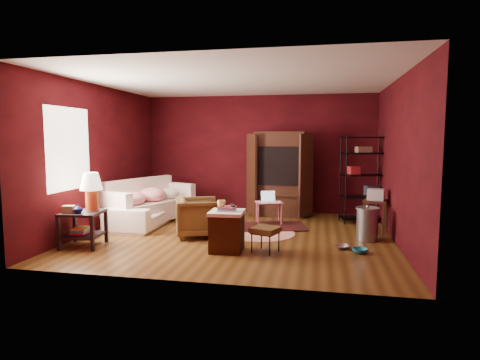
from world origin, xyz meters
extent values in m
cube|color=brown|center=(0.00, 0.00, -0.01)|extent=(5.50, 5.00, 0.02)
cube|color=white|center=(0.00, 0.00, 2.81)|extent=(5.50, 5.00, 0.02)
cube|color=#4A0A10|center=(0.00, 2.51, 1.40)|extent=(5.50, 0.02, 2.80)
cube|color=#4A0A10|center=(0.00, -2.51, 1.40)|extent=(5.50, 0.02, 2.80)
cube|color=#4A0A10|center=(-2.76, 0.00, 1.40)|extent=(0.02, 5.00, 2.80)
cube|color=#4A0A10|center=(2.76, 0.00, 1.40)|extent=(0.02, 5.00, 2.80)
cube|color=white|center=(-2.73, -1.00, 1.60)|extent=(0.02, 1.20, 1.40)
imported|color=white|center=(-2.09, 0.69, 0.45)|extent=(0.71, 2.30, 0.90)
imported|color=black|center=(-0.69, -0.24, 0.39)|extent=(0.93, 0.96, 0.77)
imported|color=#B0B2B7|center=(1.84, -0.59, 0.12)|extent=(0.24, 0.12, 0.24)
imported|color=teal|center=(2.10, -0.79, 0.12)|extent=(0.25, 0.11, 0.24)
imported|color=#0E1046|center=(-2.32, -1.43, 0.66)|extent=(0.20, 0.20, 0.15)
imported|color=#F7EF78|center=(-0.04, -1.12, 0.78)|extent=(0.16, 0.15, 0.13)
cube|color=black|center=(-2.35, -1.26, 0.56)|extent=(0.69, 0.69, 0.04)
cube|color=black|center=(-2.35, -1.26, 0.18)|extent=(0.64, 0.64, 0.03)
cube|color=black|center=(-2.59, -1.57, 0.29)|extent=(0.06, 0.06, 0.57)
cube|color=black|center=(-2.04, -1.50, 0.29)|extent=(0.06, 0.06, 0.57)
cube|color=black|center=(-2.66, -1.03, 0.29)|extent=(0.06, 0.06, 0.57)
cube|color=black|center=(-2.11, -0.95, 0.29)|extent=(0.06, 0.06, 0.57)
cylinder|color=#E25C29|center=(-2.24, -1.14, 0.76)|extent=(0.23, 0.23, 0.35)
cone|color=#F2E5C6|center=(-2.24, -1.14, 1.07)|extent=(0.41, 0.41, 0.29)
cube|color=#978352|center=(-2.48, -1.43, 0.64)|extent=(0.20, 0.15, 0.12)
cube|color=#DC3747|center=(-2.40, -1.27, 0.23)|extent=(0.26, 0.31, 0.03)
cube|color=#3799DC|center=(-2.39, -1.27, 0.27)|extent=(0.26, 0.31, 0.03)
cube|color=#F8CC52|center=(-2.38, -1.27, 0.30)|extent=(0.26, 0.31, 0.03)
cube|color=white|center=(-2.02, 0.71, 0.27)|extent=(1.40, 2.00, 0.39)
cube|color=white|center=(-2.34, 0.83, 0.53)|extent=(0.84, 1.78, 0.78)
cube|color=white|center=(-2.36, -0.15, 0.49)|extent=(0.79, 0.45, 0.53)
cube|color=white|center=(-1.68, 1.56, 0.49)|extent=(0.79, 0.45, 0.53)
ellipsoid|color=#FF243B|center=(-2.17, 0.19, 0.58)|extent=(0.66, 0.66, 0.27)
ellipsoid|color=#FF243B|center=(-1.97, 0.69, 0.60)|extent=(0.73, 0.73, 0.31)
ellipsoid|color=white|center=(-1.80, 1.14, 0.56)|extent=(0.61, 0.61, 0.25)
cube|color=#431D0F|center=(0.04, -1.08, 0.30)|extent=(0.51, 0.51, 0.59)
cube|color=white|center=(0.04, -1.08, 0.62)|extent=(0.55, 0.55, 0.05)
cube|color=beige|center=(0.04, -1.08, 0.66)|extent=(0.29, 0.23, 0.02)
cube|color=#4D89B4|center=(0.04, -1.08, 0.68)|extent=(0.30, 0.25, 0.02)
cube|color=#CE4D57|center=(0.04, -1.08, 0.71)|extent=(0.27, 0.21, 0.02)
cube|color=black|center=(0.13, -1.05, 0.73)|extent=(0.12, 0.18, 0.02)
cube|color=black|center=(0.65, -1.03, 0.36)|extent=(0.50, 0.50, 0.08)
cube|color=black|center=(0.65, -1.03, 0.31)|extent=(0.45, 0.45, 0.02)
cylinder|color=black|center=(0.45, -1.12, 0.16)|extent=(0.03, 0.03, 0.32)
cylinder|color=black|center=(0.74, -1.23, 0.16)|extent=(0.03, 0.03, 0.32)
cylinder|color=black|center=(0.56, -0.83, 0.16)|extent=(0.03, 0.03, 0.32)
cylinder|color=black|center=(0.85, -0.94, 0.16)|extent=(0.03, 0.03, 0.32)
cylinder|color=white|center=(0.40, 0.17, 0.01)|extent=(1.64, 1.64, 0.01)
cube|color=#4E1416|center=(0.53, 0.77, 0.02)|extent=(1.50, 1.18, 0.01)
cube|color=#C85B6A|center=(0.44, 1.03, 0.46)|extent=(0.63, 0.52, 0.03)
cylinder|color=#C85B6A|center=(0.26, 0.82, 0.23)|extent=(0.04, 0.04, 0.46)
cylinder|color=#C85B6A|center=(0.71, 0.95, 0.23)|extent=(0.04, 0.04, 0.46)
cylinder|color=#C85B6A|center=(0.17, 1.12, 0.23)|extent=(0.04, 0.04, 0.46)
cylinder|color=#C85B6A|center=(0.63, 1.25, 0.23)|extent=(0.04, 0.04, 0.46)
cube|color=silver|center=(0.44, 1.06, 0.48)|extent=(0.34, 0.27, 0.01)
cube|color=silver|center=(0.41, 1.16, 0.58)|extent=(0.30, 0.14, 0.20)
cube|color=white|center=(0.36, 0.92, 0.47)|extent=(0.30, 0.33, 0.00)
cube|color=white|center=(0.59, 0.99, 0.47)|extent=(0.22, 0.29, 0.00)
cube|color=#3E1C11|center=(0.57, 2.05, 0.96)|extent=(1.12, 0.62, 1.93)
cube|color=black|center=(0.56, 1.95, 1.17)|extent=(0.92, 0.47, 0.86)
cube|color=#3E1C11|center=(-0.05, 1.77, 0.96)|extent=(0.30, 0.41, 1.82)
cube|color=#3E1C11|center=(1.17, 1.76, 0.96)|extent=(0.31, 0.40, 1.82)
cube|color=#2E3133|center=(0.57, 2.00, 1.06)|extent=(0.64, 0.52, 0.53)
cube|color=black|center=(0.56, 1.74, 1.06)|extent=(0.51, 0.02, 0.41)
cube|color=#3E1C11|center=(0.57, 2.00, 0.46)|extent=(0.92, 0.52, 0.05)
cylinder|color=black|center=(1.99, 1.32, 0.91)|extent=(0.03, 0.03, 1.81)
cylinder|color=black|center=(2.81, 1.55, 0.91)|extent=(0.03, 0.03, 1.81)
cylinder|color=black|center=(1.90, 1.67, 0.91)|extent=(0.03, 0.03, 1.81)
cylinder|color=black|center=(2.71, 1.90, 0.91)|extent=(0.03, 0.03, 1.81)
cube|color=black|center=(2.35, 1.61, 0.10)|extent=(0.96, 0.61, 0.03)
cube|color=black|center=(2.35, 1.61, 0.55)|extent=(0.96, 0.61, 0.03)
cube|color=black|center=(2.35, 1.61, 1.01)|extent=(0.96, 0.61, 0.03)
cube|color=black|center=(2.35, 1.61, 1.46)|extent=(0.96, 0.61, 0.03)
cube|color=black|center=(2.35, 1.61, 1.79)|extent=(0.96, 0.61, 0.03)
cube|color=maroon|center=(2.16, 1.55, 1.11)|extent=(0.26, 0.30, 0.16)
cube|color=#32333F|center=(2.55, 1.66, 0.68)|extent=(0.31, 0.31, 0.20)
cube|color=#7E624C|center=(2.35, 1.61, 1.54)|extent=(0.35, 0.28, 0.12)
cube|color=#3E1C11|center=(2.50, 0.66, 0.61)|extent=(0.51, 0.51, 0.04)
cube|color=#3E1C11|center=(2.29, 0.53, 0.30)|extent=(0.05, 0.05, 0.61)
cube|color=#3E1C11|center=(2.63, 0.44, 0.30)|extent=(0.05, 0.05, 0.61)
cube|color=#3E1C11|center=(2.37, 0.87, 0.30)|extent=(0.05, 0.05, 0.61)
cube|color=#3E1C11|center=(2.72, 0.79, 0.30)|extent=(0.05, 0.05, 0.61)
cube|color=white|center=(2.50, 0.66, 0.73)|extent=(0.34, 0.29, 0.21)
cylinder|color=gray|center=(2.29, 0.05, 0.27)|extent=(0.45, 0.45, 0.55)
cylinder|color=gray|center=(2.29, 0.05, 0.56)|extent=(0.50, 0.50, 0.04)
sphere|color=gray|center=(2.29, 0.05, 0.60)|extent=(0.07, 0.07, 0.05)
camera|label=1|loc=(1.46, -7.12, 1.78)|focal=30.00mm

